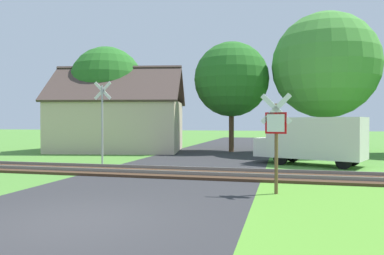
{
  "coord_description": "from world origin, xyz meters",
  "views": [
    {
      "loc": [
        4.14,
        -6.82,
        2.03
      ],
      "look_at": [
        0.5,
        8.11,
        1.8
      ],
      "focal_mm": 35.0,
      "sensor_mm": 36.0,
      "label": 1
    }
  ],
  "objects_px": {
    "tree_center": "(231,80)",
    "mail_truck": "(312,139)",
    "tree_right": "(325,65)",
    "house": "(119,124)",
    "crossing_sign_far": "(102,117)",
    "stop_sign_near": "(276,134)",
    "tree_left": "(107,84)"
  },
  "relations": [
    {
      "from": "tree_right",
      "to": "mail_truck",
      "type": "xyz_separation_m",
      "value": [
        -1.26,
        -6.78,
        -4.39
      ]
    },
    {
      "from": "crossing_sign_far",
      "to": "mail_truck",
      "type": "xyz_separation_m",
      "value": [
        9.64,
        2.24,
        -1.02
      ]
    },
    {
      "from": "tree_right",
      "to": "tree_center",
      "type": "height_order",
      "value": "tree_right"
    },
    {
      "from": "crossing_sign_far",
      "to": "mail_truck",
      "type": "bearing_deg",
      "value": 10.7
    },
    {
      "from": "tree_left",
      "to": "tree_right",
      "type": "relative_size",
      "value": 0.83
    },
    {
      "from": "tree_right",
      "to": "tree_center",
      "type": "distance_m",
      "value": 6.07
    },
    {
      "from": "stop_sign_near",
      "to": "crossing_sign_far",
      "type": "bearing_deg",
      "value": -21.81
    },
    {
      "from": "tree_left",
      "to": "mail_truck",
      "type": "xyz_separation_m",
      "value": [
        13.82,
        -6.6,
        -3.57
      ]
    },
    {
      "from": "house",
      "to": "mail_truck",
      "type": "distance_m",
      "value": 13.86
    },
    {
      "from": "tree_left",
      "to": "tree_right",
      "type": "bearing_deg",
      "value": 0.69
    },
    {
      "from": "tree_left",
      "to": "mail_truck",
      "type": "distance_m",
      "value": 15.72
    },
    {
      "from": "tree_right",
      "to": "crossing_sign_far",
      "type": "bearing_deg",
      "value": -140.39
    },
    {
      "from": "tree_right",
      "to": "mail_truck",
      "type": "bearing_deg",
      "value": -100.5
    },
    {
      "from": "tree_left",
      "to": "tree_right",
      "type": "distance_m",
      "value": 15.1
    },
    {
      "from": "stop_sign_near",
      "to": "house",
      "type": "height_order",
      "value": "house"
    },
    {
      "from": "tree_center",
      "to": "house",
      "type": "bearing_deg",
      "value": -172.0
    },
    {
      "from": "stop_sign_near",
      "to": "tree_right",
      "type": "bearing_deg",
      "value": -89.09
    },
    {
      "from": "crossing_sign_far",
      "to": "tree_left",
      "type": "relative_size",
      "value": 0.53
    },
    {
      "from": "tree_left",
      "to": "tree_center",
      "type": "xyz_separation_m",
      "value": [
        9.05,
        0.39,
        0.1
      ]
    },
    {
      "from": "crossing_sign_far",
      "to": "tree_right",
      "type": "bearing_deg",
      "value": 37.24
    },
    {
      "from": "house",
      "to": "crossing_sign_far",
      "type": "bearing_deg",
      "value": -81.07
    },
    {
      "from": "tree_center",
      "to": "mail_truck",
      "type": "relative_size",
      "value": 1.42
    },
    {
      "from": "house",
      "to": "tree_left",
      "type": "relative_size",
      "value": 1.32
    },
    {
      "from": "house",
      "to": "tree_center",
      "type": "distance_m",
      "value": 8.4
    },
    {
      "from": "tree_left",
      "to": "tree_center",
      "type": "bearing_deg",
      "value": 2.48
    },
    {
      "from": "tree_center",
      "to": "mail_truck",
      "type": "xyz_separation_m",
      "value": [
        4.76,
        -6.99,
        -3.68
      ]
    },
    {
      "from": "stop_sign_near",
      "to": "house",
      "type": "xyz_separation_m",
      "value": [
        -10.99,
        13.54,
        0.21
      ]
    },
    {
      "from": "tree_center",
      "to": "stop_sign_near",
      "type": "bearing_deg",
      "value": -77.55
    },
    {
      "from": "crossing_sign_far",
      "to": "tree_center",
      "type": "relative_size",
      "value": 0.53
    },
    {
      "from": "crossing_sign_far",
      "to": "tree_right",
      "type": "height_order",
      "value": "tree_right"
    },
    {
      "from": "stop_sign_near",
      "to": "house",
      "type": "bearing_deg",
      "value": -39.06
    },
    {
      "from": "house",
      "to": "tree_right",
      "type": "distance_m",
      "value": 14.3
    }
  ]
}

